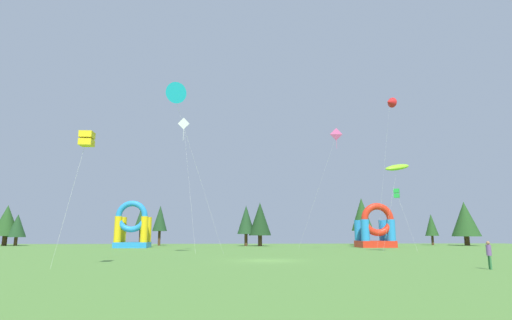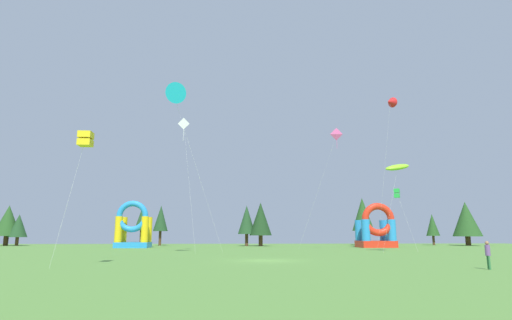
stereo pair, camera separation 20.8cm
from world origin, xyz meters
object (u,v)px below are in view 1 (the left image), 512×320
kite_yellow_box (87,139)px  kite_cyan_delta (173,94)px  inflatable_blue_arch (376,231)px  kite_lime_parafoil (397,167)px  person_near_camera (489,253)px  kite_pink_diamond (336,135)px  kite_green_box (397,193)px  inflatable_red_slide (132,229)px  kite_red_delta (390,102)px  kite_white_diamond (184,125)px

kite_yellow_box → kite_cyan_delta: bearing=78.4°
kite_cyan_delta → inflatable_blue_arch: size_ratio=2.60×
kite_lime_parafoil → person_near_camera: size_ratio=6.53×
kite_pink_diamond → kite_green_box: (5.95, -4.25, -8.12)m
kite_yellow_box → inflatable_red_slide: (-5.97, 38.70, -5.33)m
kite_green_box → inflatable_blue_arch: 17.72m
person_near_camera → inflatable_red_slide: 51.39m
kite_red_delta → kite_white_diamond: (-29.81, -9.12, -6.60)m
kite_red_delta → inflatable_blue_arch: bearing=97.2°
kite_pink_diamond → inflatable_blue_arch: (9.17, 12.62, -12.46)m
kite_red_delta → kite_white_diamond: size_ratio=1.43×
kite_lime_parafoil → kite_red_delta: bearing=69.4°
kite_lime_parafoil → kite_cyan_delta: kite_cyan_delta is taller
person_near_camera → inflatable_red_slide: (-30.77, 41.12, 1.85)m
kite_lime_parafoil → kite_pink_diamond: (-6.00, 4.78, 5.04)m
kite_pink_diamond → kite_green_box: size_ratio=2.11×
kite_red_delta → kite_pink_diamond: kite_red_delta is taller
kite_green_box → inflatable_red_slide: size_ratio=1.03×
kite_red_delta → person_near_camera: kite_red_delta is taller
inflatable_blue_arch → kite_pink_diamond: bearing=-126.0°
kite_lime_parafoil → kite_pink_diamond: size_ratio=0.68×
kite_red_delta → kite_yellow_box: size_ratio=2.63×
kite_green_box → inflatable_red_slide: 39.51m
kite_lime_parafoil → inflatable_red_slide: size_ratio=1.49×
kite_white_diamond → kite_cyan_delta: (-0.34, -7.01, 1.57)m
kite_white_diamond → kite_green_box: size_ratio=2.13×
kite_yellow_box → kite_pink_diamond: bearing=47.6°
kite_pink_diamond → kite_cyan_delta: size_ratio=0.87×
kite_white_diamond → inflatable_red_slide: size_ratio=2.20×
kite_red_delta → inflatable_red_slide: (-39.26, 7.31, -19.01)m
kite_green_box → inflatable_blue_arch: size_ratio=1.07×
inflatable_blue_arch → inflatable_red_slide: size_ratio=0.97×
inflatable_blue_arch → inflatable_red_slide: bearing=179.1°
person_near_camera → kite_green_box: bearing=174.4°
kite_cyan_delta → inflatable_red_slide: 28.76m
person_near_camera → kite_lime_parafoil: bearing=174.1°
kite_red_delta → kite_cyan_delta: kite_red_delta is taller
kite_red_delta → inflatable_blue_arch: 20.42m
kite_red_delta → inflatable_red_slide: bearing=169.5°
kite_white_diamond → inflatable_red_slide: bearing=119.9°
kite_yellow_box → person_near_camera: size_ratio=5.24×
kite_yellow_box → inflatable_red_slide: 39.52m
kite_lime_parafoil → kite_white_diamond: size_ratio=0.68×
kite_cyan_delta → inflatable_blue_arch: 39.79m
kite_yellow_box → person_near_camera: (24.79, -2.42, -7.17)m
kite_green_box → inflatable_blue_arch: bearing=79.2°
kite_pink_diamond → person_near_camera: bearing=-86.9°
kite_cyan_delta → person_near_camera: (21.66, -17.69, -15.82)m
kite_white_diamond → kite_pink_diamond: kite_white_diamond is taller
kite_red_delta → kite_pink_diamond: size_ratio=1.45×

